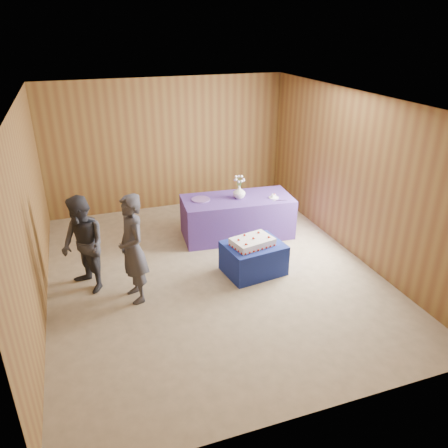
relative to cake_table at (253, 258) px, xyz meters
name	(u,v)px	position (x,y,z in m)	size (l,w,h in m)	color
ground	(212,272)	(-0.63, 0.20, -0.25)	(6.00, 6.00, 0.00)	tan
room_shell	(211,164)	(-0.63, 0.20, 1.55)	(5.04, 6.04, 2.72)	brown
cake_table	(253,258)	(0.00, 0.00, 0.00)	(0.90, 0.70, 0.50)	navy
serving_table	(237,217)	(0.23, 1.34, 0.12)	(2.00, 0.90, 0.75)	#493289
sheet_cake	(252,242)	(-0.03, -0.02, 0.31)	(0.73, 0.57, 0.15)	white
vase	(239,192)	(0.26, 1.33, 0.62)	(0.22, 0.22, 0.23)	silver
flower_spray	(239,179)	(0.26, 1.33, 0.86)	(0.20, 0.20, 0.16)	#265F26
platter	(201,199)	(-0.43, 1.47, 0.51)	(0.34, 0.34, 0.02)	#6B4A95
plate	(274,198)	(0.85, 1.13, 0.51)	(0.18, 0.18, 0.01)	silver
cake_slice	(274,196)	(0.85, 1.13, 0.54)	(0.07, 0.06, 0.08)	white
knife	(280,200)	(0.90, 0.97, 0.50)	(0.26, 0.02, 0.00)	#B9BABE
guest_left	(133,249)	(-1.88, -0.12, 0.55)	(0.58, 0.38, 1.60)	#363740
guest_right	(83,245)	(-2.52, 0.36, 0.49)	(0.72, 0.56, 1.48)	#2E2F37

